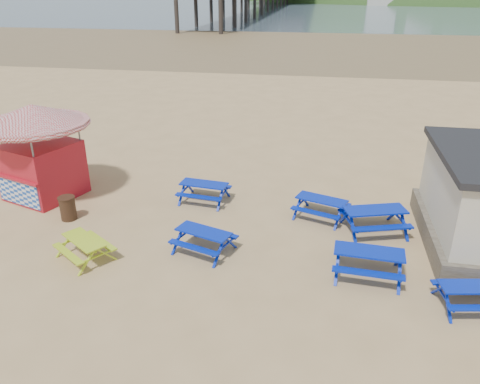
% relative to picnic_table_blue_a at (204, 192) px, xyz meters
% --- Properties ---
extents(ground, '(400.00, 400.00, 0.00)m').
position_rel_picnic_table_blue_a_xyz_m(ground, '(1.08, -2.58, -0.38)').
color(ground, tan).
rests_on(ground, ground).
extents(wet_sand, '(400.00, 400.00, 0.00)m').
position_rel_picnic_table_blue_a_xyz_m(wet_sand, '(1.08, 52.42, -0.38)').
color(wet_sand, olive).
rests_on(wet_sand, ground).
extents(sea, '(400.00, 400.00, 0.00)m').
position_rel_picnic_table_blue_a_xyz_m(sea, '(1.08, 167.42, -0.37)').
color(sea, '#4C5F6C').
rests_on(sea, ground).
extents(picnic_table_blue_a, '(1.97, 1.66, 0.76)m').
position_rel_picnic_table_blue_a_xyz_m(picnic_table_blue_a, '(0.00, 0.00, 0.00)').
color(picnic_table_blue_a, '#002197').
rests_on(picnic_table_blue_a, ground).
extents(picnic_table_blue_b, '(2.17, 1.96, 0.75)m').
position_rel_picnic_table_blue_a_xyz_m(picnic_table_blue_b, '(4.50, -0.58, -0.00)').
color(picnic_table_blue_b, '#002197').
rests_on(picnic_table_blue_b, ground).
extents(picnic_table_blue_c, '(2.46, 2.20, 0.86)m').
position_rel_picnic_table_blue_a_xyz_m(picnic_table_blue_c, '(6.30, -1.34, 0.05)').
color(picnic_table_blue_c, '#002197').
rests_on(picnic_table_blue_c, ground).
extents(picnic_table_blue_d, '(2.12, 1.90, 0.74)m').
position_rel_picnic_table_blue_a_xyz_m(picnic_table_blue_d, '(0.92, -3.62, -0.01)').
color(picnic_table_blue_d, '#002197').
rests_on(picnic_table_blue_d, ground).
extents(picnic_table_blue_e, '(2.07, 1.72, 0.83)m').
position_rel_picnic_table_blue_a_xyz_m(picnic_table_blue_e, '(5.93, -4.06, 0.03)').
color(picnic_table_blue_e, '#002197').
rests_on(picnic_table_blue_e, ground).
extents(picnic_table_blue_f, '(1.85, 1.60, 0.69)m').
position_rel_picnic_table_blue_a_xyz_m(picnic_table_blue_f, '(8.47, -5.11, -0.04)').
color(picnic_table_blue_f, '#002197').
rests_on(picnic_table_blue_f, ground).
extents(picnic_table_yellow, '(2.09, 2.01, 0.68)m').
position_rel_picnic_table_blue_a_xyz_m(picnic_table_yellow, '(-2.58, -4.70, -0.04)').
color(picnic_table_yellow, '#A1BB27').
rests_on(picnic_table_yellow, ground).
extents(ice_cream_kiosk, '(5.24, 5.24, 3.71)m').
position_rel_picnic_table_blue_a_xyz_m(ice_cream_kiosk, '(-6.36, -0.61, 1.96)').
color(ice_cream_kiosk, '#AD1624').
rests_on(ice_cream_kiosk, ground).
extents(litter_bin, '(0.60, 0.60, 0.88)m').
position_rel_picnic_table_blue_a_xyz_m(litter_bin, '(-4.43, -2.35, 0.06)').
color(litter_bin, '#3C2415').
rests_on(litter_bin, ground).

